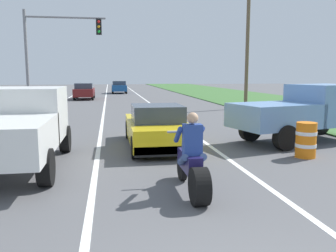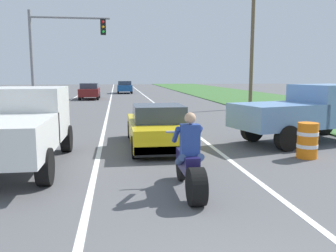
# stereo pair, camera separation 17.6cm
# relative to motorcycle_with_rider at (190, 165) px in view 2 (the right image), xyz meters

# --- Properties ---
(lane_stripe_left_solid) EXTENTS (0.14, 120.00, 0.01)m
(lane_stripe_left_solid) POSITION_rel_motorcycle_with_rider_xyz_m (-5.54, 15.80, -0.59)
(lane_stripe_left_solid) COLOR white
(lane_stripe_left_solid) RESTS_ON ground
(lane_stripe_right_solid) EXTENTS (0.14, 120.00, 0.01)m
(lane_stripe_right_solid) POSITION_rel_motorcycle_with_rider_xyz_m (1.66, 15.80, -0.59)
(lane_stripe_right_solid) COLOR white
(lane_stripe_right_solid) RESTS_ON ground
(lane_stripe_centre_dashed) EXTENTS (0.14, 120.00, 0.01)m
(lane_stripe_centre_dashed) POSITION_rel_motorcycle_with_rider_xyz_m (-1.94, 15.80, -0.59)
(lane_stripe_centre_dashed) COLOR white
(lane_stripe_centre_dashed) RESTS_ON ground
(grass_verge_right) EXTENTS (10.00, 120.00, 0.06)m
(grass_verge_right) POSITION_rel_motorcycle_with_rider_xyz_m (11.78, 15.80, -0.56)
(grass_verge_right) COLOR #3D6B33
(grass_verge_right) RESTS_ON ground
(motorcycle_with_rider) EXTENTS (0.70, 2.21, 1.62)m
(motorcycle_with_rider) POSITION_rel_motorcycle_with_rider_xyz_m (0.00, 0.00, 0.00)
(motorcycle_with_rider) COLOR black
(motorcycle_with_rider) RESTS_ON ground
(sports_car_yellow) EXTENTS (1.84, 4.30, 1.37)m
(sports_car_yellow) POSITION_rel_motorcycle_with_rider_xyz_m (-0.08, 4.68, 0.04)
(sports_car_yellow) COLOR yellow
(sports_car_yellow) RESTS_ON ground
(pickup_truck_left_lane_white) EXTENTS (2.02, 4.80, 1.98)m
(pickup_truck_left_lane_white) POSITION_rel_motorcycle_with_rider_xyz_m (-3.78, 2.62, 0.51)
(pickup_truck_left_lane_white) COLOR silver
(pickup_truck_left_lane_white) RESTS_ON ground
(pickup_truck_right_shoulder_light_blue) EXTENTS (5.14, 3.14, 1.98)m
(pickup_truck_right_shoulder_light_blue) POSITION_rel_motorcycle_with_rider_xyz_m (5.09, 4.72, 0.51)
(pickup_truck_right_shoulder_light_blue) COLOR #6B93C6
(pickup_truck_right_shoulder_light_blue) RESTS_ON ground
(traffic_light_mast_near) EXTENTS (4.66, 0.34, 6.00)m
(traffic_light_mast_near) POSITION_rel_motorcycle_with_rider_xyz_m (-4.83, 15.43, 3.41)
(traffic_light_mast_near) COLOR gray
(traffic_light_mast_near) RESTS_ON ground
(utility_pole_roadside) EXTENTS (0.24, 0.24, 7.30)m
(utility_pole_roadside) POSITION_rel_motorcycle_with_rider_xyz_m (7.65, 16.53, 3.06)
(utility_pole_roadside) COLOR brown
(utility_pole_roadside) RESTS_ON ground
(construction_barrel_nearest) EXTENTS (0.58, 0.58, 1.00)m
(construction_barrel_nearest) POSITION_rel_motorcycle_with_rider_xyz_m (3.88, 2.51, -0.09)
(construction_barrel_nearest) COLOR orange
(construction_barrel_nearest) RESTS_ON ground
(distant_car_far_ahead) EXTENTS (1.80, 4.00, 1.50)m
(distant_car_far_ahead) POSITION_rel_motorcycle_with_rider_xyz_m (-3.87, 27.38, 0.18)
(distant_car_far_ahead) COLOR maroon
(distant_car_far_ahead) RESTS_ON ground
(distant_car_further_ahead) EXTENTS (1.80, 4.00, 1.50)m
(distant_car_further_ahead) POSITION_rel_motorcycle_with_rider_xyz_m (-0.38, 37.33, 0.18)
(distant_car_further_ahead) COLOR #194C8C
(distant_car_further_ahead) RESTS_ON ground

